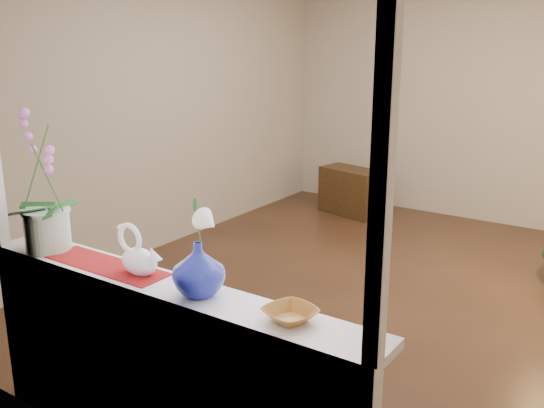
% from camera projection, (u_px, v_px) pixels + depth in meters
% --- Properties ---
extents(ground, '(5.00, 5.00, 0.00)m').
position_uv_depth(ground, '(377.00, 293.00, 4.86)').
color(ground, '#322014').
rests_on(ground, ground).
extents(wall_back, '(4.50, 0.10, 2.70)m').
position_uv_depth(wall_back, '(483.00, 98.00, 6.48)').
color(wall_back, '#BCB2A5').
rests_on(wall_back, ground).
extents(wall_front, '(4.50, 0.10, 2.70)m').
position_uv_depth(wall_front, '(136.00, 197.00, 2.51)').
color(wall_front, '#BCB2A5').
rests_on(wall_front, ground).
extents(wall_left, '(0.10, 5.00, 2.70)m').
position_uv_depth(wall_left, '(165.00, 106.00, 5.72)').
color(wall_left, '#BCB2A5').
rests_on(wall_left, ground).
extents(window_apron, '(2.20, 0.08, 0.88)m').
position_uv_depth(window_apron, '(154.00, 386.00, 2.78)').
color(window_apron, white).
rests_on(window_apron, ground).
extents(windowsill, '(2.20, 0.26, 0.04)m').
position_uv_depth(windowsill, '(163.00, 287.00, 2.73)').
color(windowsill, white).
rests_on(windowsill, window_apron).
extents(window_frame, '(2.22, 0.06, 1.60)m').
position_uv_depth(window_frame, '(136.00, 111.00, 2.44)').
color(window_frame, white).
rests_on(window_frame, windowsill).
extents(runner, '(0.70, 0.20, 0.01)m').
position_uv_depth(runner, '(106.00, 265.00, 2.93)').
color(runner, maroon).
rests_on(runner, windowsill).
extents(orchid_pot, '(0.30, 0.30, 0.72)m').
position_uv_depth(orchid_pot, '(42.00, 182.00, 3.05)').
color(orchid_pot, silver).
rests_on(orchid_pot, windowsill).
extents(swan, '(0.28, 0.16, 0.23)m').
position_uv_depth(swan, '(139.00, 251.00, 2.79)').
color(swan, white).
rests_on(swan, windowsill).
extents(blue_vase, '(0.31, 0.31, 0.27)m').
position_uv_depth(blue_vase, '(198.00, 265.00, 2.57)').
color(blue_vase, navy).
rests_on(blue_vase, windowsill).
extents(lily, '(0.15, 0.09, 0.20)m').
position_uv_depth(lily, '(197.00, 211.00, 2.50)').
color(lily, white).
rests_on(lily, blue_vase).
extents(paperweight, '(0.09, 0.09, 0.07)m').
position_uv_depth(paperweight, '(195.00, 288.00, 2.59)').
color(paperweight, silver).
rests_on(paperweight, windowsill).
extents(amber_dish, '(0.21, 0.21, 0.04)m').
position_uv_depth(amber_dish, '(290.00, 315.00, 2.36)').
color(amber_dish, brown).
rests_on(amber_dish, windowsill).
extents(side_table, '(0.77, 0.50, 0.53)m').
position_uv_depth(side_table, '(351.00, 191.00, 6.97)').
color(side_table, black).
rests_on(side_table, ground).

